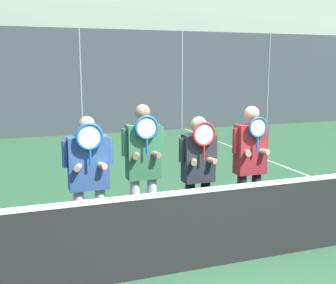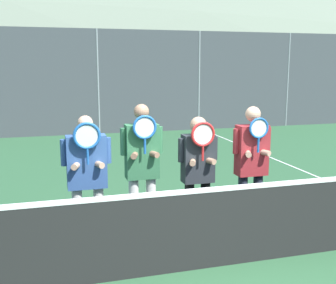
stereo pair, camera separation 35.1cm
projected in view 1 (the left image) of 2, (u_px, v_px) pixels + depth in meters
The scene contains 12 objects.
ground_plane at pixel (209, 267), 4.97m from camera, with size 120.00×120.00×0.00m, color #2D5B38.
hill_distant at pixel (34, 84), 53.95m from camera, with size 138.74×77.08×26.98m.
clubhouse_building at pixel (38, 71), 22.89m from camera, with size 23.92×5.50×4.05m.
fence_back at pixel (81, 82), 14.15m from camera, with size 21.97×0.06×3.55m.
tennis_net at pixel (210, 226), 4.88m from camera, with size 10.19×0.09×1.08m.
court_line_right_sideline at pixel (311, 176), 9.00m from camera, with size 0.05×16.00×0.01m, color white.
player_leftmost at pixel (89, 174), 5.18m from camera, with size 0.62×0.34×1.75m.
player_center_left at pixel (143, 164), 5.46m from camera, with size 0.56×0.34×1.86m.
player_center_right at pixel (198, 167), 5.62m from camera, with size 0.55×0.34×1.69m.
player_rightmost at pixel (250, 160), 5.81m from camera, with size 0.55×0.34×1.81m.
car_left_of_center at pixel (38, 102), 17.22m from camera, with size 4.44×2.05×1.68m.
car_center at pixel (150, 99), 18.68m from camera, with size 4.02×1.98×1.69m.
Camera 1 is at (-2.01, -4.19, 2.35)m, focal length 45.00 mm.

